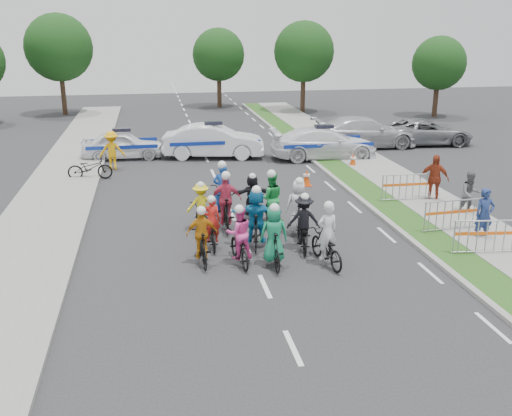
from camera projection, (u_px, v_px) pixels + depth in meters
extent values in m
plane|color=#28282B|center=(265.00, 286.00, 14.74)|extent=(90.00, 90.00, 0.00)
cube|color=gray|center=(378.00, 213.00, 20.28)|extent=(0.20, 60.00, 0.12)
cube|color=#234716|center=(396.00, 212.00, 20.41)|extent=(1.20, 60.00, 0.11)
cube|color=gray|center=(443.00, 209.00, 20.71)|extent=(2.40, 60.00, 0.13)
cube|color=gray|center=(36.00, 234.00, 18.27)|extent=(3.00, 60.00, 0.13)
imported|color=black|center=(326.00, 248.00, 15.98)|extent=(0.94, 1.94, 0.98)
imported|color=silver|center=(327.00, 232.00, 15.78)|extent=(0.65, 0.48, 1.62)
sphere|color=white|center=(329.00, 206.00, 15.50)|extent=(0.28, 0.28, 0.28)
imported|color=black|center=(273.00, 248.00, 15.86)|extent=(0.54, 1.78, 1.07)
imported|color=#188658|center=(274.00, 233.00, 15.68)|extent=(0.79, 0.52, 1.60)
sphere|color=white|center=(275.00, 208.00, 15.40)|extent=(0.28, 0.28, 0.28)
imported|color=black|center=(239.00, 248.00, 16.05)|extent=(0.80, 1.79, 0.91)
imported|color=#FA45A6|center=(239.00, 233.00, 15.85)|extent=(0.80, 0.66, 1.52)
sphere|color=white|center=(239.00, 209.00, 15.59)|extent=(0.26, 0.26, 0.26)
imported|color=black|center=(202.00, 247.00, 16.03)|extent=(0.54, 1.67, 0.99)
imported|color=orange|center=(202.00, 233.00, 15.85)|extent=(0.89, 0.40, 1.49)
sphere|color=white|center=(201.00, 211.00, 15.60)|extent=(0.26, 0.26, 0.26)
imported|color=black|center=(303.00, 234.00, 17.09)|extent=(0.90, 1.83, 0.92)
imported|color=black|center=(304.00, 220.00, 16.89)|extent=(1.07, 0.73, 1.53)
sphere|color=white|center=(305.00, 197.00, 16.63)|extent=(0.27, 0.27, 0.27)
imported|color=black|center=(256.00, 229.00, 17.27)|extent=(0.85, 1.91, 1.11)
imported|color=#1779B3|center=(256.00, 215.00, 17.08)|extent=(1.61, 0.77, 1.67)
sphere|color=white|center=(256.00, 190.00, 16.79)|extent=(0.29, 0.29, 0.29)
imported|color=black|center=(212.00, 233.00, 17.26)|extent=(0.60, 1.64, 0.85)
imported|color=red|center=(212.00, 219.00, 17.08)|extent=(0.53, 0.35, 1.42)
sphere|color=white|center=(211.00, 199.00, 16.83)|extent=(0.25, 0.25, 0.25)
imported|color=black|center=(298.00, 218.00, 18.22)|extent=(0.81, 1.90, 1.11)
imported|color=white|center=(299.00, 205.00, 18.03)|extent=(0.88, 0.65, 1.66)
sphere|color=white|center=(300.00, 182.00, 17.75)|extent=(0.29, 0.29, 0.29)
imported|color=black|center=(270.00, 213.00, 18.90)|extent=(0.77, 1.99, 1.03)
imported|color=green|center=(271.00, 198.00, 18.70)|extent=(0.86, 0.69, 1.72)
sphere|color=white|center=(271.00, 174.00, 18.40)|extent=(0.30, 0.30, 0.30)
imported|color=black|center=(226.00, 213.00, 18.73)|extent=(0.66, 1.93, 1.14)
imported|color=#D43A5E|center=(226.00, 199.00, 18.54)|extent=(1.03, 0.48, 1.71)
sphere|color=white|center=(226.00, 176.00, 18.25)|extent=(0.30, 0.30, 0.30)
imported|color=black|center=(201.00, 218.00, 18.67)|extent=(0.77, 1.71, 0.87)
imported|color=yellow|center=(201.00, 204.00, 18.48)|extent=(0.99, 0.64, 1.44)
sphere|color=white|center=(201.00, 185.00, 18.23)|extent=(0.25, 0.25, 0.25)
imported|color=black|center=(252.00, 206.00, 19.78)|extent=(0.59, 1.61, 0.95)
imported|color=black|center=(252.00, 194.00, 19.61)|extent=(1.35, 0.54, 1.42)
sphere|color=white|center=(252.00, 177.00, 19.37)|extent=(0.25, 0.25, 0.25)
imported|color=black|center=(222.00, 203.00, 19.90)|extent=(0.71, 2.01, 1.06)
imported|color=blue|center=(222.00, 189.00, 19.69)|extent=(0.64, 0.42, 1.76)
sphere|color=white|center=(222.00, 165.00, 19.39)|extent=(0.31, 0.31, 0.31)
imported|color=white|center=(123.00, 145.00, 28.73)|extent=(4.10, 1.77, 1.38)
imported|color=white|center=(214.00, 141.00, 28.91)|extent=(5.30, 2.60, 1.67)
imported|color=white|center=(324.00, 143.00, 28.70)|extent=(5.45, 2.46, 1.55)
imported|color=#B5B5BA|center=(364.00, 132.00, 31.37)|extent=(5.80, 2.50, 1.66)
imported|color=slate|center=(426.00, 132.00, 32.12)|extent=(5.32, 2.78, 1.43)
imported|color=navy|center=(484.00, 215.00, 17.68)|extent=(0.63, 0.44, 1.68)
imported|color=#57575C|center=(470.00, 194.00, 20.06)|extent=(0.79, 0.63, 1.58)
imported|color=maroon|center=(434.00, 179.00, 21.51)|extent=(1.15, 0.97, 1.84)
imported|color=#EDA60C|center=(112.00, 150.00, 26.48)|extent=(1.18, 0.69, 1.80)
cube|color=#F24C0C|center=(306.00, 185.00, 24.02)|extent=(0.40, 0.40, 0.03)
cone|color=#F24C0C|center=(307.00, 177.00, 23.92)|extent=(0.36, 0.36, 0.70)
cylinder|color=silver|center=(307.00, 175.00, 23.89)|extent=(0.29, 0.29, 0.08)
cube|color=#F24C0C|center=(353.00, 167.00, 27.11)|extent=(0.40, 0.40, 0.03)
cone|color=#F24C0C|center=(353.00, 160.00, 27.00)|extent=(0.36, 0.36, 0.70)
cylinder|color=silver|center=(353.00, 158.00, 26.97)|extent=(0.29, 0.29, 0.08)
imported|color=black|center=(90.00, 168.00, 24.87)|extent=(1.94, 0.74, 1.00)
cylinder|color=#382619|center=(303.00, 91.00, 43.89)|extent=(0.36, 0.36, 3.25)
sphere|color=#143D13|center=(304.00, 52.00, 42.99)|extent=(4.55, 4.55, 4.55)
cylinder|color=#382619|center=(436.00, 98.00, 41.78)|extent=(0.36, 0.36, 2.75)
sphere|color=#143D13|center=(439.00, 63.00, 41.02)|extent=(3.85, 3.85, 3.85)
cylinder|color=#382619|center=(63.00, 91.00, 42.60)|extent=(0.36, 0.36, 3.50)
sphere|color=#143D13|center=(59.00, 47.00, 41.64)|extent=(4.90, 4.90, 4.90)
cylinder|color=#382619|center=(219.00, 89.00, 46.63)|extent=(0.36, 0.36, 3.00)
sphere|color=#143D13|center=(219.00, 55.00, 45.80)|extent=(4.20, 4.20, 4.20)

